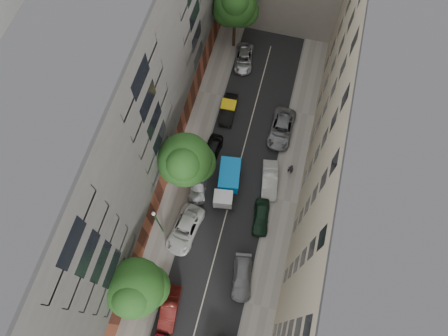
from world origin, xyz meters
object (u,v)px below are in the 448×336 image
(tree_far, at_px, (235,7))
(car_left_1, at_px, (170,308))
(car_right_3, at_px, (270,180))
(lamp_post, at_px, (157,221))
(car_left_4, at_px, (212,151))
(car_right_2, at_px, (261,217))
(car_left_5, at_px, (229,110))
(car_right_4, at_px, (281,129))
(pedestrian, at_px, (291,169))
(car_left_2, at_px, (185,229))
(car_right_1, at_px, (242,278))
(tree_mid, at_px, (186,162))
(tarp_truck, at_px, (228,183))
(car_left_3, at_px, (199,184))
(tree_near, at_px, (136,289))
(car_left_6, at_px, (244,58))

(tree_far, bearing_deg, car_left_1, -86.95)
(car_right_3, bearing_deg, lamp_post, -149.49)
(car_left_4, distance_m, car_right_2, 9.13)
(car_left_1, bearing_deg, lamp_post, 107.95)
(car_left_4, relative_size, lamp_post, 0.66)
(car_left_5, xyz_separation_m, car_right_4, (6.40, -0.98, 0.06))
(car_left_5, xyz_separation_m, car_right_2, (6.40, -11.60, -0.02))
(car_right_3, relative_size, pedestrian, 2.55)
(car_left_2, bearing_deg, car_right_1, -17.91)
(car_left_4, relative_size, tree_far, 0.44)
(car_left_4, xyz_separation_m, car_right_1, (6.42, -12.36, -0.05))
(car_left_5, bearing_deg, tree_mid, -102.79)
(car_left_2, bearing_deg, tarp_truck, 69.91)
(car_left_3, xyz_separation_m, tree_near, (-1.75, -12.16, 4.67))
(tarp_truck, xyz_separation_m, car_right_2, (4.20, -2.60, -0.64))
(car_left_5, bearing_deg, car_right_1, -74.60)
(pedestrian, bearing_deg, car_left_2, 54.47)
(car_left_4, distance_m, car_right_3, 7.11)
(car_right_4, distance_m, tree_mid, 13.09)
(tree_near, bearing_deg, car_right_3, 58.19)
(car_right_1, relative_size, tree_mid, 0.51)
(car_left_3, relative_size, tree_mid, 0.50)
(tree_far, bearing_deg, car_left_3, -87.31)
(car_left_5, height_order, car_right_3, car_right_3)
(car_left_4, xyz_separation_m, car_right_2, (6.88, -6.00, -0.02))
(lamp_post, bearing_deg, tree_far, 87.03)
(car_right_1, bearing_deg, car_right_3, 77.72)
(car_left_1, relative_size, pedestrian, 2.44)
(car_left_3, distance_m, car_right_4, 11.29)
(car_left_6, xyz_separation_m, car_right_1, (5.94, -25.56, 0.02))
(car_right_2, xyz_separation_m, car_right_3, (0.00, 4.20, 0.06))
(tarp_truck, height_order, car_left_1, tarp_truck)
(car_left_4, relative_size, pedestrian, 2.33)
(tree_far, distance_m, lamp_post, 25.13)
(car_left_2, relative_size, car_right_3, 1.19)
(tree_near, bearing_deg, car_left_4, 82.73)
(car_left_2, relative_size, car_right_1, 1.19)
(car_right_1, xyz_separation_m, tree_mid, (-7.64, 8.19, 5.43))
(car_right_1, height_order, tree_far, tree_far)
(car_left_4, bearing_deg, tarp_truck, -48.23)
(car_left_3, xyz_separation_m, car_right_4, (7.20, 8.69, 0.11))
(tree_mid, bearing_deg, car_left_3, 6.16)
(tarp_truck, relative_size, tree_mid, 0.61)
(car_left_4, distance_m, car_left_5, 5.62)
(tree_far, height_order, lamp_post, tree_far)
(tree_near, height_order, tree_far, tree_far)
(car_left_3, relative_size, car_left_5, 1.05)
(car_left_5, bearing_deg, car_left_3, -97.62)
(car_left_5, bearing_deg, car_right_2, -64.00)
(tarp_truck, xyz_separation_m, car_left_3, (-3.00, -0.68, -0.67))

